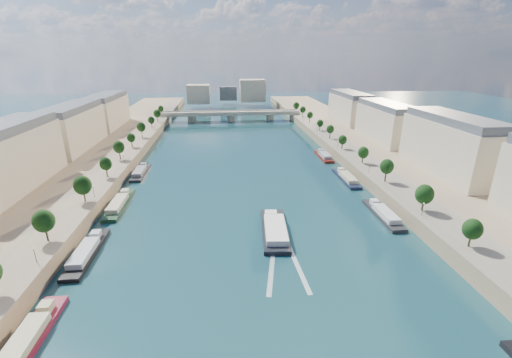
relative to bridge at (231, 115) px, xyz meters
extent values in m
plane|color=#0B2B31|center=(0.00, -135.85, -5.08)|extent=(700.00, 700.00, 0.00)
cube|color=#9E8460|center=(-72.00, -135.85, -2.58)|extent=(44.00, 520.00, 5.00)
cube|color=#9E8460|center=(72.00, -135.85, -2.58)|extent=(44.00, 520.00, 5.00)
cube|color=gray|center=(-57.00, -135.85, -0.03)|extent=(14.00, 520.00, 0.10)
cube|color=gray|center=(57.00, -135.85, -0.03)|extent=(14.00, 520.00, 0.10)
cylinder|color=#382B1E|center=(-55.00, -193.85, 1.83)|extent=(0.50, 0.50, 3.82)
ellipsoid|color=black|center=(-55.00, -193.85, 5.42)|extent=(4.80, 4.80, 5.52)
cylinder|color=#382B1E|center=(-55.00, -169.85, 1.83)|extent=(0.50, 0.50, 3.82)
ellipsoid|color=black|center=(-55.00, -169.85, 5.42)|extent=(4.80, 4.80, 5.52)
cylinder|color=#382B1E|center=(-55.00, -145.85, 1.83)|extent=(0.50, 0.50, 3.82)
ellipsoid|color=black|center=(-55.00, -145.85, 5.42)|extent=(4.80, 4.80, 5.52)
cylinder|color=#382B1E|center=(-55.00, -121.85, 1.83)|extent=(0.50, 0.50, 3.82)
ellipsoid|color=black|center=(-55.00, -121.85, 5.42)|extent=(4.80, 4.80, 5.52)
cylinder|color=#382B1E|center=(-55.00, -97.85, 1.83)|extent=(0.50, 0.50, 3.82)
ellipsoid|color=black|center=(-55.00, -97.85, 5.42)|extent=(4.80, 4.80, 5.52)
cylinder|color=#382B1E|center=(-55.00, -73.85, 1.83)|extent=(0.50, 0.50, 3.82)
ellipsoid|color=black|center=(-55.00, -73.85, 5.42)|extent=(4.80, 4.80, 5.52)
cylinder|color=#382B1E|center=(-55.00, -49.85, 1.83)|extent=(0.50, 0.50, 3.82)
ellipsoid|color=black|center=(-55.00, -49.85, 5.42)|extent=(4.80, 4.80, 5.52)
cylinder|color=#382B1E|center=(-55.00, -25.85, 1.83)|extent=(0.50, 0.50, 3.82)
ellipsoid|color=black|center=(-55.00, -25.85, 5.42)|extent=(4.80, 4.80, 5.52)
cylinder|color=#382B1E|center=(-55.00, -1.85, 1.83)|extent=(0.50, 0.50, 3.82)
ellipsoid|color=black|center=(-55.00, -1.85, 5.42)|extent=(4.80, 4.80, 5.52)
cylinder|color=#382B1E|center=(55.00, -209.85, 1.83)|extent=(0.50, 0.50, 3.82)
ellipsoid|color=black|center=(55.00, -209.85, 5.42)|extent=(4.80, 4.80, 5.52)
cylinder|color=#382B1E|center=(55.00, -185.85, 1.83)|extent=(0.50, 0.50, 3.82)
ellipsoid|color=black|center=(55.00, -185.85, 5.42)|extent=(4.80, 4.80, 5.52)
cylinder|color=#382B1E|center=(55.00, -161.85, 1.83)|extent=(0.50, 0.50, 3.82)
ellipsoid|color=black|center=(55.00, -161.85, 5.42)|extent=(4.80, 4.80, 5.52)
cylinder|color=#382B1E|center=(55.00, -137.85, 1.83)|extent=(0.50, 0.50, 3.82)
ellipsoid|color=black|center=(55.00, -137.85, 5.42)|extent=(4.80, 4.80, 5.52)
cylinder|color=#382B1E|center=(55.00, -113.85, 1.83)|extent=(0.50, 0.50, 3.82)
ellipsoid|color=black|center=(55.00, -113.85, 5.42)|extent=(4.80, 4.80, 5.52)
cylinder|color=#382B1E|center=(55.00, -89.85, 1.83)|extent=(0.50, 0.50, 3.82)
ellipsoid|color=black|center=(55.00, -89.85, 5.42)|extent=(4.80, 4.80, 5.52)
cylinder|color=#382B1E|center=(55.00, -65.85, 1.83)|extent=(0.50, 0.50, 3.82)
ellipsoid|color=black|center=(55.00, -65.85, 5.42)|extent=(4.80, 4.80, 5.52)
cylinder|color=#382B1E|center=(55.00, -41.85, 1.83)|extent=(0.50, 0.50, 3.82)
ellipsoid|color=black|center=(55.00, -41.85, 5.42)|extent=(4.80, 4.80, 5.52)
cylinder|color=#382B1E|center=(55.00, -17.85, 1.83)|extent=(0.50, 0.50, 3.82)
ellipsoid|color=black|center=(55.00, -17.85, 5.42)|extent=(4.80, 4.80, 5.52)
cylinder|color=#382B1E|center=(55.00, 6.15, 1.83)|extent=(0.50, 0.50, 3.82)
ellipsoid|color=black|center=(55.00, 6.15, 5.42)|extent=(4.80, 4.80, 5.52)
cylinder|color=black|center=(-52.50, -205.85, 1.92)|extent=(0.14, 0.14, 4.00)
sphere|color=#FFE5B2|center=(-52.50, -205.85, 4.02)|extent=(0.36, 0.36, 0.36)
cylinder|color=black|center=(-52.50, -165.85, 1.92)|extent=(0.14, 0.14, 4.00)
sphere|color=#FFE5B2|center=(-52.50, -165.85, 4.02)|extent=(0.36, 0.36, 0.36)
cylinder|color=black|center=(-52.50, -125.85, 1.92)|extent=(0.14, 0.14, 4.00)
sphere|color=#FFE5B2|center=(-52.50, -125.85, 4.02)|extent=(0.36, 0.36, 0.36)
cylinder|color=black|center=(-52.50, -85.85, 1.92)|extent=(0.14, 0.14, 4.00)
sphere|color=#FFE5B2|center=(-52.50, -85.85, 4.02)|extent=(0.36, 0.36, 0.36)
cylinder|color=black|center=(-52.50, -45.85, 1.92)|extent=(0.14, 0.14, 4.00)
sphere|color=#FFE5B2|center=(-52.50, -45.85, 4.02)|extent=(0.36, 0.36, 0.36)
cylinder|color=black|center=(52.50, -190.85, 1.92)|extent=(0.14, 0.14, 4.00)
sphere|color=#FFE5B2|center=(52.50, -190.85, 4.02)|extent=(0.36, 0.36, 0.36)
cylinder|color=black|center=(52.50, -150.85, 1.92)|extent=(0.14, 0.14, 4.00)
sphere|color=#FFE5B2|center=(52.50, -150.85, 4.02)|extent=(0.36, 0.36, 0.36)
cylinder|color=black|center=(52.50, -110.85, 1.92)|extent=(0.14, 0.14, 4.00)
sphere|color=#FFE5B2|center=(52.50, -110.85, 4.02)|extent=(0.36, 0.36, 0.36)
cylinder|color=black|center=(52.50, -70.85, 1.92)|extent=(0.14, 0.14, 4.00)
sphere|color=#FFE5B2|center=(52.50, -70.85, 4.02)|extent=(0.36, 0.36, 0.36)
cylinder|color=black|center=(52.50, -30.85, 1.92)|extent=(0.14, 0.14, 4.00)
sphere|color=#FFE5B2|center=(52.50, -30.85, 4.02)|extent=(0.36, 0.36, 0.36)
cube|color=beige|center=(-85.00, -152.85, 9.92)|extent=(16.00, 52.00, 20.00)
cube|color=#474C54|center=(-85.00, -152.85, 21.52)|extent=(14.72, 50.44, 3.20)
cube|color=beige|center=(-85.00, -94.85, 9.92)|extent=(16.00, 52.00, 20.00)
cube|color=#474C54|center=(-85.00, -94.85, 21.52)|extent=(14.72, 50.44, 3.20)
cube|color=beige|center=(-85.00, -36.85, 9.92)|extent=(16.00, 52.00, 20.00)
cube|color=#474C54|center=(-85.00, -36.85, 21.52)|extent=(14.72, 50.44, 3.20)
cube|color=beige|center=(85.00, -152.85, 9.92)|extent=(16.00, 52.00, 20.00)
cube|color=#474C54|center=(85.00, -152.85, 21.52)|extent=(14.72, 50.44, 3.20)
cube|color=beige|center=(85.00, -94.85, 9.92)|extent=(16.00, 52.00, 20.00)
cube|color=#474C54|center=(85.00, -94.85, 21.52)|extent=(14.72, 50.44, 3.20)
cube|color=beige|center=(85.00, -36.85, 9.92)|extent=(16.00, 52.00, 20.00)
cube|color=#474C54|center=(85.00, -36.85, 21.52)|extent=(14.72, 50.44, 3.20)
cube|color=beige|center=(-30.00, 74.15, 8.92)|extent=(22.00, 18.00, 18.00)
cube|color=beige|center=(25.00, 84.15, 10.92)|extent=(26.00, 20.00, 22.00)
cube|color=#474C54|center=(0.00, 99.15, 6.92)|extent=(18.00, 16.00, 14.00)
cube|color=#C1B79E|center=(0.00, 0.00, 1.12)|extent=(112.00, 11.00, 2.20)
cube|color=#C1B79E|center=(0.00, -5.00, 2.62)|extent=(112.00, 0.80, 0.90)
cube|color=#C1B79E|center=(0.00, 5.00, 2.62)|extent=(112.00, 0.80, 0.90)
cylinder|color=#C1B79E|center=(-32.00, 0.00, -2.58)|extent=(6.40, 6.40, 5.00)
cylinder|color=#C1B79E|center=(0.00, 0.00, -2.58)|extent=(6.40, 6.40, 5.00)
cylinder|color=#C1B79E|center=(32.00, 0.00, -2.58)|extent=(6.40, 6.40, 5.00)
cube|color=#C1B79E|center=(-52.00, 0.00, -2.58)|extent=(6.00, 12.00, 5.00)
cube|color=#C1B79E|center=(52.00, 0.00, -2.58)|extent=(6.00, 12.00, 5.00)
cube|color=black|center=(7.38, -187.53, -4.73)|extent=(9.70, 27.25, 1.91)
cube|color=white|center=(7.38, -189.67, -2.91)|extent=(7.60, 17.82, 1.72)
cube|color=white|center=(7.38, -179.50, -2.87)|extent=(4.06, 3.50, 1.80)
cube|color=silver|center=(4.18, -204.53, -5.06)|extent=(6.34, 25.72, 0.04)
cube|color=silver|center=(10.58, -204.53, -5.06)|extent=(2.35, 26.03, 0.04)
cube|color=maroon|center=(-45.50, -224.94, -4.78)|extent=(5.00, 22.39, 1.80)
cube|color=#BBB68C|center=(-45.50, -226.73, -3.08)|extent=(4.10, 12.31, 1.60)
cube|color=#BBB68C|center=(-45.50, -218.23, -2.98)|extent=(2.50, 2.69, 1.80)
cube|color=black|center=(-45.50, -195.12, -4.78)|extent=(5.00, 25.19, 1.80)
cube|color=#B7BFC5|center=(-45.50, -197.13, -3.08)|extent=(4.10, 13.86, 1.60)
cube|color=#B7BFC5|center=(-45.50, -187.56, -2.98)|extent=(2.50, 3.02, 1.80)
cube|color=#183D24|center=(-45.50, -162.84, -4.78)|extent=(5.00, 27.36, 1.80)
cube|color=beige|center=(-45.50, -165.03, -3.08)|extent=(4.10, 15.05, 1.60)
cube|color=beige|center=(-45.50, -154.63, -2.98)|extent=(2.50, 3.28, 1.80)
cube|color=#272628|center=(-45.50, -127.69, -4.78)|extent=(5.00, 23.34, 1.80)
cube|color=gray|center=(-45.50, -129.56, -3.08)|extent=(4.10, 12.84, 1.60)
cube|color=gray|center=(-45.50, -120.69, -2.98)|extent=(2.50, 2.80, 1.80)
cube|color=#2A2B2D|center=(45.50, -180.54, -4.78)|extent=(5.00, 23.81, 1.80)
cube|color=white|center=(45.50, -182.45, -3.08)|extent=(4.10, 13.09, 1.60)
cube|color=white|center=(45.50, -173.40, -2.98)|extent=(2.50, 2.86, 1.80)
cube|color=#1A2039|center=(45.50, -144.62, -4.78)|extent=(5.00, 24.40, 1.80)
cube|color=beige|center=(45.50, -146.57, -3.08)|extent=(4.10, 13.42, 1.60)
cube|color=beige|center=(45.50, -137.29, -2.98)|extent=(2.50, 2.93, 1.80)
cube|color=maroon|center=(45.50, -110.45, -4.78)|extent=(5.00, 20.88, 1.80)
cube|color=#AAAEB6|center=(45.50, -112.12, -3.08)|extent=(4.10, 11.48, 1.60)
cube|color=#AAAEB6|center=(45.50, -104.19, -2.98)|extent=(2.50, 2.51, 1.80)
camera|label=1|loc=(-7.56, -280.04, 46.60)|focal=24.00mm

